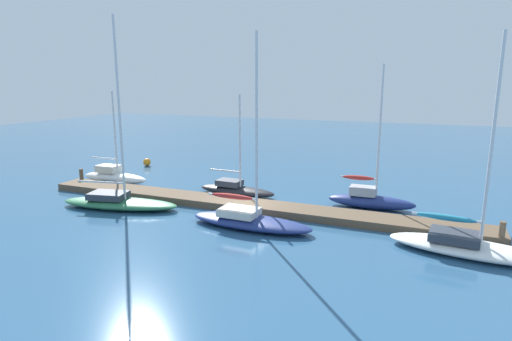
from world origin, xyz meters
TOP-DOWN VIEW (x-y plane):
  - ground_plane at (0.00, 0.00)m, footprint 120.00×120.00m
  - dock_pier at (0.00, 0.00)m, footprint 28.43×2.02m
  - dock_piling_near_end at (-13.82, 0.86)m, footprint 0.28×0.28m
  - dock_piling_far_end at (13.82, -0.86)m, footprint 0.28×0.28m
  - sailboat_0 at (-11.93, 2.26)m, footprint 5.65×1.76m
  - sailboat_1 at (-7.19, -2.88)m, footprint 7.74×3.61m
  - sailboat_2 at (-1.79, 2.68)m, footprint 5.67×1.89m
  - sailboat_3 at (1.66, -3.01)m, footprint 6.90×2.28m
  - sailboat_4 at (7.17, 3.08)m, footprint 5.29×1.61m
  - sailboat_5 at (12.30, -2.56)m, footprint 7.31×3.01m
  - mooring_buoy_orange at (-13.75, 8.78)m, footprint 0.69×0.69m

SIDE VIEW (x-z plane):
  - ground_plane at x=0.00m, z-range 0.00..0.00m
  - dock_pier at x=0.00m, z-range 0.00..0.44m
  - mooring_buoy_orange at x=-13.75m, z-range 0.00..0.69m
  - sailboat_2 at x=-1.79m, z-range -3.01..3.87m
  - sailboat_5 at x=12.30m, z-range -4.41..5.33m
  - sailboat_1 at x=-7.19m, z-range -5.23..6.18m
  - sailboat_3 at x=1.66m, z-range -4.58..5.54m
  - sailboat_0 at x=-11.93m, z-range -2.96..4.04m
  - sailboat_4 at x=7.17m, z-range -3.74..4.94m
  - dock_piling_near_end at x=-13.82m, z-range 0.00..1.22m
  - dock_piling_far_end at x=13.82m, z-range 0.00..1.22m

